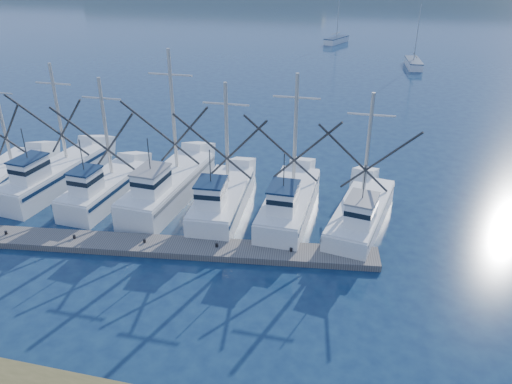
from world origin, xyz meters
TOP-DOWN VIEW (x-y plane):
  - ground at (0.00, 0.00)m, footprint 500.00×500.00m
  - floating_dock at (-10.16, 5.14)m, footprint 27.28×5.30m
  - trawler_fleet at (-9.79, 10.23)m, footprint 27.73×9.41m
  - sailboat_near at (6.95, 55.79)m, footprint 2.27×6.13m
  - sailboat_far at (-4.99, 71.97)m, footprint 3.78×6.02m

SIDE VIEW (x-z plane):
  - ground at x=0.00m, z-range 0.00..0.00m
  - floating_dock at x=-10.16m, z-range 0.00..0.36m
  - sailboat_near at x=6.95m, z-range -3.55..4.55m
  - sailboat_far at x=-4.99m, z-range -3.55..4.55m
  - trawler_fleet at x=-9.79m, z-range -3.75..5.67m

